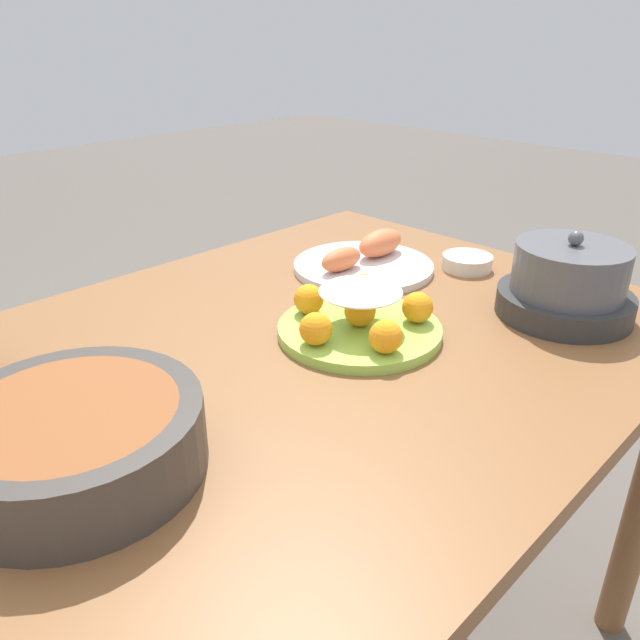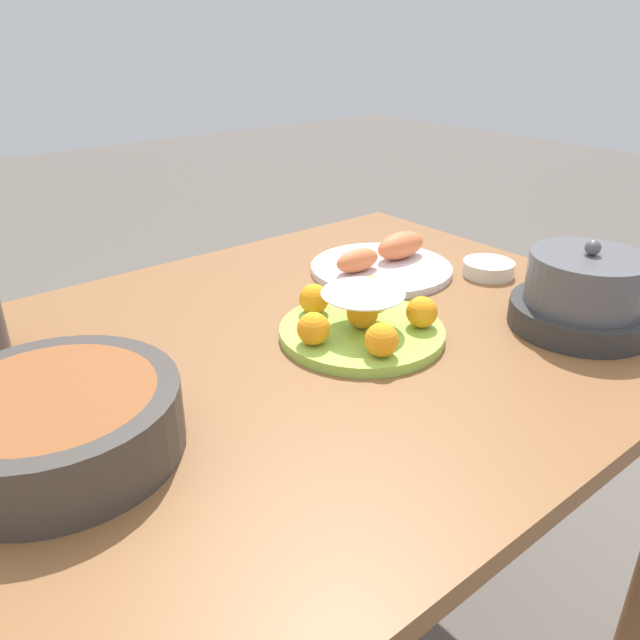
# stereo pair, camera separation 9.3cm
# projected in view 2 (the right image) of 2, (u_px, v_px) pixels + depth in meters

# --- Properties ---
(dining_table) EXTENTS (1.28, 0.89, 0.75)m
(dining_table) POSITION_uv_depth(u_px,v_px,m) (279.00, 410.00, 0.97)
(dining_table) COLOR brown
(dining_table) RESTS_ON ground_plane
(cake_plate) EXTENTS (0.25, 0.25, 0.08)m
(cake_plate) POSITION_uv_depth(u_px,v_px,m) (361.00, 320.00, 0.95)
(cake_plate) COLOR #99CC4C
(cake_plate) RESTS_ON dining_table
(serving_bowl) EXTENTS (0.28, 0.28, 0.08)m
(serving_bowl) POSITION_uv_depth(u_px,v_px,m) (56.00, 421.00, 0.69)
(serving_bowl) COLOR #3D3833
(serving_bowl) RESTS_ON dining_table
(sauce_bowl) EXTENTS (0.10, 0.10, 0.03)m
(sauce_bowl) POSITION_uv_depth(u_px,v_px,m) (488.00, 268.00, 1.19)
(sauce_bowl) COLOR silver
(sauce_bowl) RESTS_ON dining_table
(seafood_platter) EXTENTS (0.27, 0.27, 0.07)m
(seafood_platter) POSITION_uv_depth(u_px,v_px,m) (383.00, 263.00, 1.21)
(seafood_platter) COLOR silver
(seafood_platter) RESTS_ON dining_table
(warming_pot) EXTENTS (0.22, 0.22, 0.15)m
(warming_pot) POSITION_uv_depth(u_px,v_px,m) (583.00, 295.00, 0.97)
(warming_pot) COLOR #2D2D2D
(warming_pot) RESTS_ON dining_table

